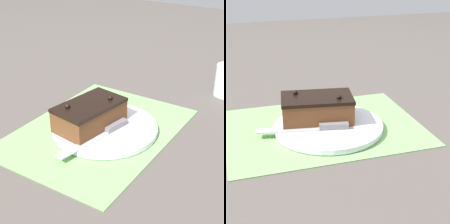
% 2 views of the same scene
% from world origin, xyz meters
% --- Properties ---
extents(ground_plane, '(3.00, 3.00, 0.00)m').
position_xyz_m(ground_plane, '(0.00, 0.00, 0.00)').
color(ground_plane, '#544C47').
extents(placemat_woven, '(0.46, 0.34, 0.00)m').
position_xyz_m(placemat_woven, '(0.00, 0.00, 0.00)').
color(placemat_woven, '#7AB266').
rests_on(placemat_woven, ground_plane).
extents(cake_plate, '(0.26, 0.26, 0.01)m').
position_xyz_m(cake_plate, '(-0.01, 0.02, 0.01)').
color(cake_plate, white).
rests_on(cake_plate, placemat_woven).
extents(chocolate_cake, '(0.18, 0.12, 0.07)m').
position_xyz_m(chocolate_cake, '(0.01, -0.01, 0.05)').
color(chocolate_cake, brown).
rests_on(chocolate_cake, cake_plate).
extents(serving_knife, '(0.21, 0.06, 0.01)m').
position_xyz_m(serving_knife, '(0.02, 0.04, 0.02)').
color(serving_knife, slate).
rests_on(serving_knife, cake_plate).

